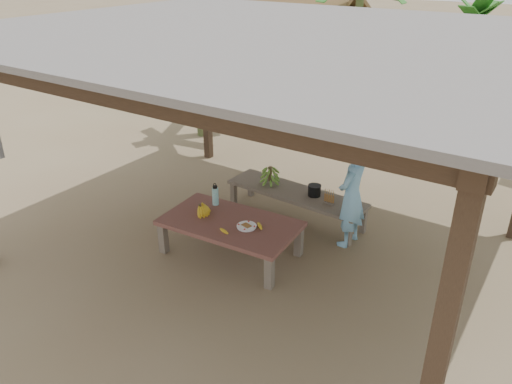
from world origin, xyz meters
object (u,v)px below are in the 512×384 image
Objects in this scene: work_table at (230,226)px; cooking_pot at (314,191)px; ripe_banana_bunch at (200,209)px; plate at (247,226)px; water_flask at (215,196)px; bench at (296,195)px; woman at (352,195)px.

work_table is 9.84× the size of cooking_pot.
plate is at bearing 3.48° from ripe_banana_bunch.
water_flask is (-0.74, 0.30, 0.12)m from plate.
ripe_banana_bunch is (-0.70, -1.42, 0.19)m from bench.
cooking_pot is 0.13× the size of woman.
ripe_banana_bunch is 0.74m from plate.
ripe_banana_bunch is at bearing -176.52° from plate.
work_table reaches higher than bench.
plate reaches higher than bench.
woman reaches higher than water_flask.
work_table is 7.18× the size of plate.
plate is 1.37× the size of cooking_pot.
bench is 8.58× the size of plate.
bench is 1.49× the size of woman.
plate is 1.44m from cooking_pot.
water_flask is (-0.70, -1.08, 0.24)m from bench.
cooking_pot is 0.77m from woman.
woman is (1.21, 1.14, 0.31)m from work_table.
ripe_banana_bunch is 0.80× the size of water_flask.
water_flask is 1.75× the size of cooking_pot.
ripe_banana_bunch is 2.07m from woman.
ripe_banana_bunch reaches higher than plate.
cooking_pot is at bearing 48.66° from water_flask.
work_table is 5.63× the size of water_flask.
woman is at bearing -9.43° from bench.
work_table is 0.29m from plate.
woman is (1.68, 1.20, 0.17)m from ripe_banana_bunch.
work_table is at bearing -96.79° from bench.
water_flask is at bearing -119.96° from bench.
plate is 1.51m from woman.
water_flask is 1.89m from woman.
plate is (0.74, 0.05, -0.06)m from ripe_banana_bunch.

